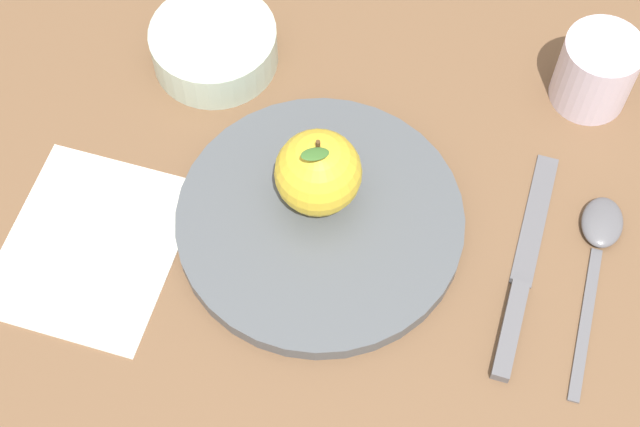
% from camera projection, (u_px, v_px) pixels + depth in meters
% --- Properties ---
extents(ground_plane, '(2.40, 2.40, 0.00)m').
position_uv_depth(ground_plane, '(359.00, 243.00, 0.79)').
color(ground_plane, brown).
extents(dinner_plate, '(0.24, 0.24, 0.02)m').
position_uv_depth(dinner_plate, '(320.00, 220.00, 0.79)').
color(dinner_plate, '#4C5156').
rests_on(dinner_plate, ground_plane).
extents(apple, '(0.07, 0.07, 0.08)m').
position_uv_depth(apple, '(318.00, 173.00, 0.77)').
color(apple, gold).
rests_on(apple, dinner_plate).
extents(side_bowl, '(0.11, 0.11, 0.04)m').
position_uv_depth(side_bowl, '(214.00, 43.00, 0.87)').
color(side_bowl, '#B2C6B2').
rests_on(side_bowl, ground_plane).
extents(cup, '(0.07, 0.07, 0.07)m').
position_uv_depth(cup, '(597.00, 68.00, 0.83)').
color(cup, silver).
rests_on(cup, ground_plane).
extents(knife, '(0.21, 0.03, 0.01)m').
position_uv_depth(knife, '(521.00, 282.00, 0.77)').
color(knife, '#59595E').
rests_on(knife, ground_plane).
extents(spoon, '(0.18, 0.04, 0.01)m').
position_uv_depth(spoon, '(599.00, 245.00, 0.79)').
color(spoon, '#59595E').
rests_on(spoon, ground_plane).
extents(linen_napkin, '(0.17, 0.15, 0.00)m').
position_uv_depth(linen_napkin, '(91.00, 245.00, 0.79)').
color(linen_napkin, silver).
rests_on(linen_napkin, ground_plane).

